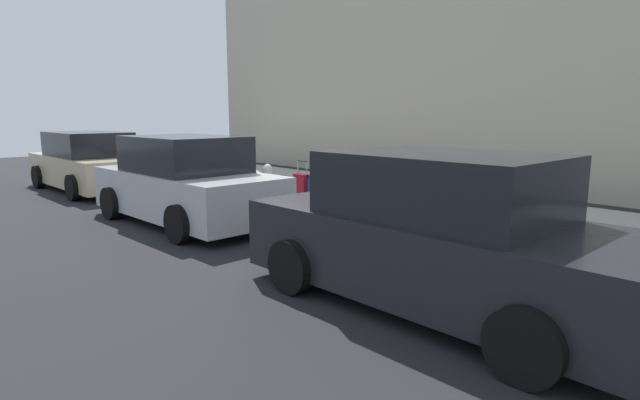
# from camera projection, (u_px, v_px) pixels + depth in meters

# --- Properties ---
(ground_plane) EXTENTS (40.00, 40.00, 0.00)m
(ground_plane) POSITION_uv_depth(u_px,v_px,m) (277.00, 215.00, 10.47)
(ground_plane) COLOR black
(sidewalk_curb) EXTENTS (18.00, 5.00, 0.14)m
(sidewalk_curb) POSITION_uv_depth(u_px,v_px,m) (360.00, 198.00, 12.11)
(sidewalk_curb) COLOR #9E9B93
(sidewalk_curb) RESTS_ON ground_plane
(suitcase_navy_0) EXTENTS (0.47, 0.23, 1.08)m
(suitcase_navy_0) POSITION_uv_depth(u_px,v_px,m) (485.00, 216.00, 7.80)
(suitcase_navy_0) COLOR navy
(suitcase_navy_0) RESTS_ON sidewalk_curb
(suitcase_maroon_1) EXTENTS (0.41, 0.22, 0.85)m
(suitcase_maroon_1) POSITION_uv_depth(u_px,v_px,m) (457.00, 215.00, 8.29)
(suitcase_maroon_1) COLOR maroon
(suitcase_maroon_1) RESTS_ON sidewalk_curb
(suitcase_silver_2) EXTENTS (0.50, 0.23, 0.71)m
(suitcase_silver_2) POSITION_uv_depth(u_px,v_px,m) (427.00, 208.00, 8.71)
(suitcase_silver_2) COLOR #9EA0A8
(suitcase_silver_2) RESTS_ON sidewalk_curb
(suitcase_olive_3) EXTENTS (0.45, 0.29, 1.04)m
(suitcase_olive_3) POSITION_uv_depth(u_px,v_px,m) (400.00, 201.00, 9.14)
(suitcase_olive_3) COLOR #59601E
(suitcase_olive_3) RESTS_ON sidewalk_curb
(suitcase_black_4) EXTENTS (0.43, 0.25, 0.77)m
(suitcase_black_4) POSITION_uv_depth(u_px,v_px,m) (372.00, 199.00, 9.47)
(suitcase_black_4) COLOR black
(suitcase_black_4) RESTS_ON sidewalk_curb
(suitcase_teal_5) EXTENTS (0.45, 0.24, 1.06)m
(suitcase_teal_5) POSITION_uv_depth(u_px,v_px,m) (353.00, 195.00, 9.91)
(suitcase_teal_5) COLOR #0F606B
(suitcase_teal_5) RESTS_ON sidewalk_curb
(suitcase_red_6) EXTENTS (0.44, 0.25, 1.00)m
(suitcase_red_6) POSITION_uv_depth(u_px,v_px,m) (333.00, 192.00, 10.34)
(suitcase_red_6) COLOR red
(suitcase_red_6) RESTS_ON sidewalk_curb
(suitcase_navy_7) EXTENTS (0.41, 0.25, 0.61)m
(suitcase_navy_7) POSITION_uv_depth(u_px,v_px,m) (317.00, 192.00, 10.80)
(suitcase_navy_7) COLOR navy
(suitcase_navy_7) RESTS_ON sidewalk_curb
(suitcase_maroon_8) EXTENTS (0.38, 0.23, 0.92)m
(suitcase_maroon_8) POSITION_uv_depth(u_px,v_px,m) (302.00, 188.00, 11.19)
(suitcase_maroon_8) COLOR maroon
(suitcase_maroon_8) RESTS_ON sidewalk_curb
(suitcase_silver_9) EXTENTS (0.40, 0.24, 0.56)m
(suitcase_silver_9) POSITION_uv_depth(u_px,v_px,m) (285.00, 188.00, 11.52)
(suitcase_silver_9) COLOR #9EA0A8
(suitcase_silver_9) RESTS_ON sidewalk_curb
(fire_hydrant) EXTENTS (0.39, 0.21, 0.76)m
(fire_hydrant) POSITION_uv_depth(u_px,v_px,m) (268.00, 179.00, 12.03)
(fire_hydrant) COLOR #99999E
(fire_hydrant) RESTS_ON sidewalk_curb
(bollard_post) EXTENTS (0.15, 0.15, 0.69)m
(bollard_post) POSITION_uv_depth(u_px,v_px,m) (251.00, 180.00, 12.30)
(bollard_post) COLOR #333338
(bollard_post) RESTS_ON sidewalk_curb
(parking_meter) EXTENTS (0.12, 0.09, 1.27)m
(parking_meter) POSITION_uv_depth(u_px,v_px,m) (581.00, 195.00, 6.97)
(parking_meter) COLOR slate
(parking_meter) RESTS_ON sidewalk_curb
(parked_car_charcoal_0) EXTENTS (4.52, 2.10, 1.67)m
(parked_car_charcoal_0) POSITION_uv_depth(u_px,v_px,m) (440.00, 236.00, 5.38)
(parked_car_charcoal_0) COLOR black
(parked_car_charcoal_0) RESTS_ON ground_plane
(parked_car_silver_1) EXTENTS (4.41, 2.17, 1.66)m
(parked_car_silver_1) POSITION_uv_depth(u_px,v_px,m) (186.00, 183.00, 9.61)
(parked_car_silver_1) COLOR #B2B5BA
(parked_car_silver_1) RESTS_ON ground_plane
(parked_car_beige_2) EXTENTS (4.76, 2.13, 1.59)m
(parked_car_beige_2) POSITION_uv_depth(u_px,v_px,m) (89.00, 163.00, 13.73)
(parked_car_beige_2) COLOR tan
(parked_car_beige_2) RESTS_ON ground_plane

